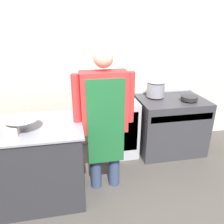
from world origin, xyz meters
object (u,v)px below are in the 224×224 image
(stove, at_px, (169,125))
(fridge_unit, at_px, (117,127))
(stock_pot, at_px, (156,88))
(person_cook, at_px, (104,115))
(plastic_tub, at_px, (12,131))
(mixing_bowl, at_px, (23,124))
(saute_pan, at_px, (189,98))

(stove, distance_m, fridge_unit, 0.86)
(fridge_unit, height_order, stock_pot, stock_pot)
(person_cook, xyz_separation_m, plastic_tub, (-0.95, -0.20, -0.02))
(mixing_bowl, distance_m, saute_pan, 2.32)
(stove, height_order, fridge_unit, stove)
(person_cook, bearing_deg, saute_pan, 22.05)
(plastic_tub, bearing_deg, person_cook, 11.82)
(person_cook, height_order, stock_pot, person_cook)
(stock_pot, bearing_deg, stove, -29.53)
(saute_pan, bearing_deg, person_cook, -157.95)
(stock_pot, xyz_separation_m, saute_pan, (0.43, -0.26, -0.10))
(fridge_unit, height_order, plastic_tub, plastic_tub)
(person_cook, xyz_separation_m, saute_pan, (1.37, 0.55, -0.07))
(fridge_unit, relative_size, mixing_bowl, 2.49)
(stock_pot, bearing_deg, mixing_bowl, -153.19)
(stove, distance_m, saute_pan, 0.54)
(mixing_bowl, xyz_separation_m, plastic_tub, (-0.09, -0.10, -0.02))
(fridge_unit, xyz_separation_m, mixing_bowl, (-1.17, -0.87, 0.55))
(fridge_unit, relative_size, plastic_tub, 7.37)
(stove, xyz_separation_m, plastic_tub, (-2.11, -0.88, 0.54))
(stove, distance_m, plastic_tub, 2.35)
(mixing_bowl, bearing_deg, plastic_tub, -129.71)
(stove, height_order, mixing_bowl, mixing_bowl)
(mixing_bowl, xyz_separation_m, stock_pot, (1.80, 0.91, 0.03))
(mixing_bowl, xyz_separation_m, saute_pan, (2.23, 0.65, -0.07))
(person_cook, bearing_deg, stock_pot, 41.02)
(stove, distance_m, stock_pot, 0.64)
(fridge_unit, xyz_separation_m, saute_pan, (1.06, -0.22, 0.48))
(stove, xyz_separation_m, stock_pot, (-0.23, 0.13, 0.58))
(fridge_unit, height_order, person_cook, person_cook)
(fridge_unit, bearing_deg, mixing_bowl, -143.56)
(stove, relative_size, saute_pan, 4.16)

